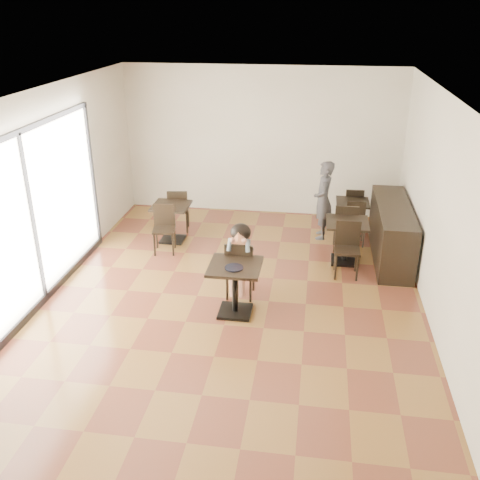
% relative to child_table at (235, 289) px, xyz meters
% --- Properties ---
extents(floor, '(6.00, 8.00, 0.01)m').
position_rel_child_table_xyz_m(floor, '(-0.11, 0.41, -0.41)').
color(floor, brown).
rests_on(floor, ground).
extents(ceiling, '(6.00, 8.00, 0.01)m').
position_rel_child_table_xyz_m(ceiling, '(-0.11, 0.41, 2.79)').
color(ceiling, white).
rests_on(ceiling, floor).
extents(wall_back, '(6.00, 0.01, 3.20)m').
position_rel_child_table_xyz_m(wall_back, '(-0.11, 4.41, 1.19)').
color(wall_back, beige).
rests_on(wall_back, floor).
extents(wall_front, '(6.00, 0.01, 3.20)m').
position_rel_child_table_xyz_m(wall_front, '(-0.11, -3.59, 1.19)').
color(wall_front, beige).
rests_on(wall_front, floor).
extents(wall_left, '(0.01, 8.00, 3.20)m').
position_rel_child_table_xyz_m(wall_left, '(-3.11, 0.41, 1.19)').
color(wall_left, beige).
rests_on(wall_left, floor).
extents(wall_right, '(0.01, 8.00, 3.20)m').
position_rel_child_table_xyz_m(wall_right, '(2.89, 0.41, 1.19)').
color(wall_right, beige).
rests_on(wall_right, floor).
extents(storefront_window, '(0.04, 4.50, 2.60)m').
position_rel_child_table_xyz_m(storefront_window, '(-3.08, -0.09, 0.99)').
color(storefront_window, white).
rests_on(storefront_window, floor).
extents(child_table, '(0.77, 0.77, 0.81)m').
position_rel_child_table_xyz_m(child_table, '(0.00, 0.00, 0.00)').
color(child_table, black).
rests_on(child_table, floor).
extents(child_chair, '(0.44, 0.44, 0.98)m').
position_rel_child_table_xyz_m(child_chair, '(0.00, 0.55, 0.08)').
color(child_chair, black).
rests_on(child_chair, floor).
extents(child, '(0.44, 0.62, 1.23)m').
position_rel_child_table_xyz_m(child, '(0.00, 0.55, 0.21)').
color(child, slate).
rests_on(child, child_chair).
extents(plate, '(0.27, 0.27, 0.02)m').
position_rel_child_table_xyz_m(plate, '(0.00, -0.10, 0.42)').
color(plate, black).
rests_on(plate, child_table).
extents(pizza_slice, '(0.29, 0.22, 0.07)m').
position_rel_child_table_xyz_m(pizza_slice, '(0.00, 0.36, 0.66)').
color(pizza_slice, '#E7CE84').
rests_on(pizza_slice, child).
extents(adult_patron, '(0.39, 0.58, 1.57)m').
position_rel_child_table_xyz_m(adult_patron, '(1.27, 3.13, 0.38)').
color(adult_patron, '#3D3C41').
rests_on(adult_patron, floor).
extents(cafe_table_mid, '(0.75, 0.75, 0.79)m').
position_rel_child_table_xyz_m(cafe_table_mid, '(1.71, 2.05, -0.01)').
color(cafe_table_mid, black).
rests_on(cafe_table_mid, floor).
extents(cafe_table_left, '(0.82, 0.82, 0.75)m').
position_rel_child_table_xyz_m(cafe_table_left, '(-1.66, 2.52, -0.03)').
color(cafe_table_left, black).
rests_on(cafe_table_left, floor).
extents(cafe_table_back, '(0.66, 0.66, 0.69)m').
position_rel_child_table_xyz_m(cafe_table_back, '(1.87, 3.43, -0.06)').
color(cafe_table_back, black).
rests_on(cafe_table_back, floor).
extents(chair_mid_a, '(0.43, 0.43, 0.95)m').
position_rel_child_table_xyz_m(chair_mid_a, '(1.71, 2.60, 0.07)').
color(chair_mid_a, black).
rests_on(chair_mid_a, floor).
extents(chair_mid_b, '(0.43, 0.43, 0.95)m').
position_rel_child_table_xyz_m(chair_mid_b, '(1.71, 1.50, 0.07)').
color(chair_mid_b, black).
rests_on(chair_mid_b, floor).
extents(chair_left_a, '(0.47, 0.47, 0.90)m').
position_rel_child_table_xyz_m(chair_left_a, '(-1.66, 3.07, 0.04)').
color(chair_left_a, black).
rests_on(chair_left_a, floor).
extents(chair_left_b, '(0.47, 0.47, 0.90)m').
position_rel_child_table_xyz_m(chair_left_b, '(-1.66, 1.97, 0.04)').
color(chair_left_b, black).
rests_on(chair_left_b, floor).
extents(chair_back_a, '(0.38, 0.38, 0.83)m').
position_rel_child_table_xyz_m(chair_back_a, '(1.92, 3.91, 0.01)').
color(chair_back_a, black).
rests_on(chair_back_a, floor).
extents(chair_back_b, '(0.38, 0.38, 0.83)m').
position_rel_child_table_xyz_m(chair_back_b, '(1.92, 2.88, 0.01)').
color(chair_back_b, black).
rests_on(chair_back_b, floor).
extents(service_counter, '(0.60, 2.40, 1.00)m').
position_rel_child_table_xyz_m(service_counter, '(2.54, 2.41, 0.09)').
color(service_counter, black).
rests_on(service_counter, floor).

